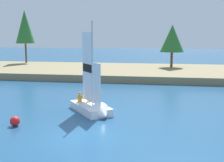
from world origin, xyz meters
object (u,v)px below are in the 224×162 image
at_px(shoreline_tree_midleft, 172,38).
at_px(channel_buoy, 15,121).
at_px(shoreline_tree_left, 25,27).
at_px(sailboat, 94,107).

distance_m(shoreline_tree_midleft, channel_buoy, 27.36).
height_order(shoreline_tree_left, shoreline_tree_midleft, shoreline_tree_left).
relative_size(shoreline_tree_left, channel_buoy, 14.43).
bearing_deg(shoreline_tree_left, channel_buoy, -65.46).
relative_size(shoreline_tree_midleft, channel_buoy, 10.12).
xyz_separation_m(sailboat, channel_buoy, (-3.72, -3.25, -0.16)).
height_order(shoreline_tree_midleft, sailboat, shoreline_tree_midleft).
relative_size(shoreline_tree_left, sailboat, 1.26).
bearing_deg(sailboat, shoreline_tree_midleft, 129.49).
xyz_separation_m(shoreline_tree_left, channel_buoy, (12.82, -28.08, -5.90)).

